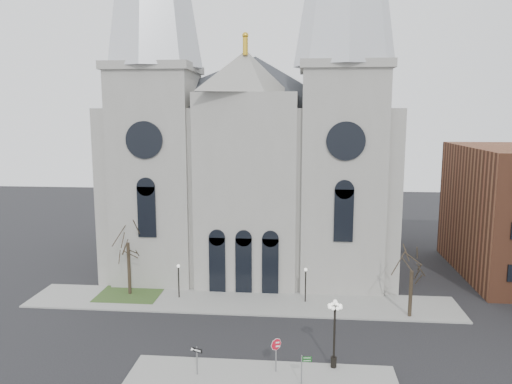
# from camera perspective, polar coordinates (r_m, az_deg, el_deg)

# --- Properties ---
(ground) EXTENTS (160.00, 160.00, 0.00)m
(ground) POSITION_cam_1_polar(r_m,az_deg,el_deg) (37.85, -3.87, -18.65)
(ground) COLOR black
(ground) RESTS_ON ground
(sidewalk_far) EXTENTS (40.00, 6.00, 0.14)m
(sidewalk_far) POSITION_cam_1_polar(r_m,az_deg,el_deg) (47.74, -1.75, -12.46)
(sidewalk_far) COLOR gray
(sidewalk_far) RESTS_ON ground
(grass_patch) EXTENTS (6.00, 5.00, 0.18)m
(grass_patch) POSITION_cam_1_polar(r_m,az_deg,el_deg) (51.07, -14.20, -11.26)
(grass_patch) COLOR #2C471E
(grass_patch) RESTS_ON ground
(cathedral) EXTENTS (33.00, 26.66, 54.00)m
(cathedral) POSITION_cam_1_polar(r_m,az_deg,el_deg) (56.20, -0.36, 9.98)
(cathedral) COLOR gray
(cathedral) RESTS_ON ground
(tree_left) EXTENTS (3.20, 3.20, 7.50)m
(tree_left) POSITION_cam_1_polar(r_m,az_deg,el_deg) (49.46, -14.44, -5.27)
(tree_left) COLOR #2C2318
(tree_left) RESTS_ON ground
(tree_right) EXTENTS (3.20, 3.20, 6.00)m
(tree_right) POSITION_cam_1_polar(r_m,az_deg,el_deg) (45.10, 17.39, -8.28)
(tree_right) COLOR #2C2318
(tree_right) RESTS_ON ground
(ped_lamp_left) EXTENTS (0.32, 0.32, 3.26)m
(ped_lamp_left) POSITION_cam_1_polar(r_m,az_deg,el_deg) (48.48, -8.84, -9.39)
(ped_lamp_left) COLOR black
(ped_lamp_left) RESTS_ON sidewalk_far
(ped_lamp_right) EXTENTS (0.32, 0.32, 3.26)m
(ped_lamp_right) POSITION_cam_1_polar(r_m,az_deg,el_deg) (47.12, 5.69, -9.87)
(ped_lamp_right) COLOR black
(ped_lamp_right) RESTS_ON sidewalk_far
(stop_sign) EXTENTS (0.84, 0.29, 2.41)m
(stop_sign) POSITION_cam_1_polar(r_m,az_deg,el_deg) (35.36, 2.30, -17.35)
(stop_sign) COLOR slate
(stop_sign) RESTS_ON sidewalk_near
(globe_lamp) EXTENTS (1.38, 1.38, 4.91)m
(globe_lamp) POSITION_cam_1_polar(r_m,az_deg,el_deg) (35.68, 8.97, -14.79)
(globe_lamp) COLOR black
(globe_lamp) RESTS_ON sidewalk_near
(one_way_sign) EXTENTS (0.82, 0.37, 1.99)m
(one_way_sign) POSITION_cam_1_polar(r_m,az_deg,el_deg) (35.37, -6.76, -18.05)
(one_way_sign) COLOR slate
(one_way_sign) RESTS_ON sidewalk_near
(street_name_sign) EXTENTS (0.68, 0.12, 2.12)m
(street_name_sign) POSITION_cam_1_polar(r_m,az_deg,el_deg) (34.03, 5.38, -19.39)
(street_name_sign) COLOR slate
(street_name_sign) RESTS_ON sidewalk_near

